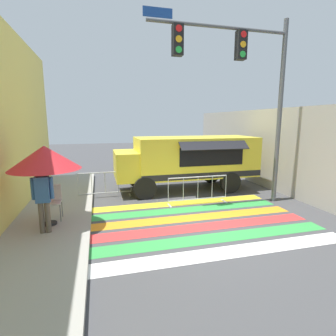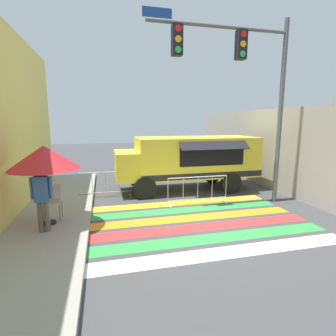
% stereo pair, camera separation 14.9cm
% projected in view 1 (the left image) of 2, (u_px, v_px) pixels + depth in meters
% --- Properties ---
extents(ground_plane, '(60.00, 60.00, 0.00)m').
position_uv_depth(ground_plane, '(205.00, 226.00, 7.58)').
color(ground_plane, '#424244').
extents(concrete_wall_right, '(0.20, 16.00, 3.52)m').
position_uv_depth(concrete_wall_right, '(276.00, 150.00, 11.26)').
color(concrete_wall_right, '#A39E93').
rests_on(concrete_wall_right, ground_plane).
extents(crosswalk_painted, '(6.40, 4.36, 0.01)m').
position_uv_depth(crosswalk_painted, '(201.00, 222.00, 7.88)').
color(crosswalk_painted, white).
rests_on(crosswalk_painted, ground_plane).
extents(food_truck, '(6.05, 2.60, 2.31)m').
position_uv_depth(food_truck, '(185.00, 158.00, 11.34)').
color(food_truck, yellow).
rests_on(food_truck, ground_plane).
extents(traffic_signal_pole, '(5.00, 0.29, 6.40)m').
position_uv_depth(traffic_signal_pole, '(242.00, 73.00, 8.74)').
color(traffic_signal_pole, '#515456').
rests_on(traffic_signal_pole, ground_plane).
extents(patio_umbrella, '(1.86, 1.86, 2.20)m').
position_uv_depth(patio_umbrella, '(45.00, 158.00, 6.96)').
color(patio_umbrella, black).
rests_on(patio_umbrella, sidewalk_left).
extents(folding_chair, '(0.42, 0.42, 1.00)m').
position_uv_depth(folding_chair, '(54.00, 199.00, 7.63)').
color(folding_chair, '#4C4C51').
rests_on(folding_chair, sidewalk_left).
extents(vendor_person, '(0.53, 0.23, 1.73)m').
position_uv_depth(vendor_person, '(43.00, 195.00, 6.59)').
color(vendor_person, brown).
rests_on(vendor_person, sidewalk_left).
extents(barricade_front, '(2.25, 0.44, 1.03)m').
position_uv_depth(barricade_front, '(198.00, 190.00, 9.52)').
color(barricade_front, '#B7BABF').
rests_on(barricade_front, ground_plane).
extents(barricade_side, '(2.07, 0.44, 1.03)m').
position_uv_depth(barricade_side, '(105.00, 185.00, 10.34)').
color(barricade_side, '#B7BABF').
rests_on(barricade_side, ground_plane).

